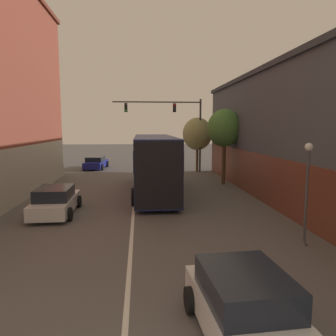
% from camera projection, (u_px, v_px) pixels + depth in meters
% --- Properties ---
extents(lane_center_line, '(0.14, 43.61, 0.01)m').
position_uv_depth(lane_center_line, '(134.00, 201.00, 19.31)').
color(lane_center_line, silver).
rests_on(lane_center_line, ground_plane).
extents(building_right_storefront, '(8.60, 27.48, 7.84)m').
position_uv_depth(building_right_storefront, '(333.00, 132.00, 19.04)').
color(building_right_storefront, '#4C515B').
rests_on(building_right_storefront, ground_plane).
extents(bus, '(2.82, 10.98, 3.73)m').
position_uv_depth(bus, '(154.00, 162.00, 21.26)').
color(bus, navy).
rests_on(bus, ground_plane).
extents(hatchback_foreground, '(2.22, 4.24, 1.41)m').
position_uv_depth(hatchback_foreground, '(248.00, 311.00, 6.55)').
color(hatchback_foreground, silver).
rests_on(hatchback_foreground, ground_plane).
extents(parked_car_left_near, '(2.33, 4.68, 1.28)m').
position_uv_depth(parked_car_left_near, '(96.00, 163.00, 34.13)').
color(parked_car_left_near, navy).
rests_on(parked_car_left_near, ground_plane).
extents(parked_car_left_mid, '(2.08, 4.30, 1.39)m').
position_uv_depth(parked_car_left_mid, '(55.00, 201.00, 16.27)').
color(parked_car_left_mid, silver).
rests_on(parked_car_left_mid, ground_plane).
extents(traffic_signal_gantry, '(8.28, 0.36, 6.92)m').
position_uv_depth(traffic_signal_gantry, '(175.00, 120.00, 30.66)').
color(traffic_signal_gantry, '#333338').
rests_on(traffic_signal_gantry, ground_plane).
extents(street_lamp, '(0.29, 0.29, 3.77)m').
position_uv_depth(street_lamp, '(307.00, 190.00, 11.82)').
color(street_lamp, '#47474C').
rests_on(street_lamp, ground_plane).
extents(street_tree_near, '(2.56, 2.30, 5.67)m').
position_uv_depth(street_tree_near, '(224.00, 128.00, 24.44)').
color(street_tree_near, '#4C3823').
rests_on(street_tree_near, ground_plane).
extents(street_tree_far, '(2.85, 2.57, 5.23)m').
position_uv_depth(street_tree_far, '(197.00, 134.00, 31.65)').
color(street_tree_far, brown).
rests_on(street_tree_far, ground_plane).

